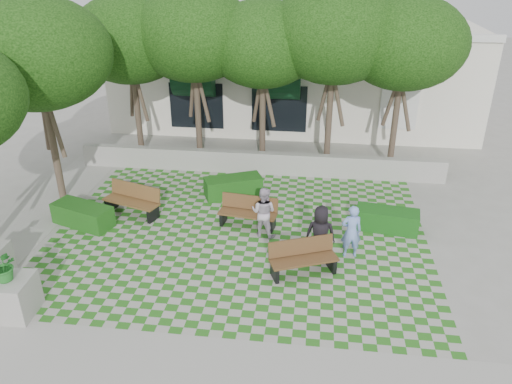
# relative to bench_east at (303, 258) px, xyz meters

# --- Properties ---
(ground) EXTENTS (90.00, 90.00, 0.00)m
(ground) POSITION_rel_bench_east_xyz_m (-2.13, 0.74, -0.49)
(ground) COLOR gray
(ground) RESTS_ON ground
(lawn) EXTENTS (12.00, 12.00, 0.00)m
(lawn) POSITION_rel_bench_east_xyz_m (-2.13, 1.74, -0.48)
(lawn) COLOR #2B721E
(lawn) RESTS_ON ground
(sidewalk_south) EXTENTS (16.00, 2.00, 0.01)m
(sidewalk_south) POSITION_rel_bench_east_xyz_m (-2.13, -3.96, -0.48)
(sidewalk_south) COLOR #9E9B93
(sidewalk_south) RESTS_ON ground
(sidewalk_west) EXTENTS (2.00, 12.00, 0.01)m
(sidewalk_west) POSITION_rel_bench_east_xyz_m (-9.33, 1.74, -0.48)
(sidewalk_west) COLOR #9E9B93
(sidewalk_west) RESTS_ON ground
(retaining_wall) EXTENTS (15.00, 0.36, 0.90)m
(retaining_wall) POSITION_rel_bench_east_xyz_m (-2.13, 6.94, -0.04)
(retaining_wall) COLOR #9E9B93
(retaining_wall) RESTS_ON ground
(bench_east) EXTENTS (2.03, 1.33, 1.01)m
(bench_east) POSITION_rel_bench_east_xyz_m (0.00, 0.00, 0.00)
(bench_east) COLOR #51351C
(bench_east) RESTS_ON ground
(bench_mid) EXTENTS (2.00, 0.90, 1.01)m
(bench_mid) POSITION_rel_bench_east_xyz_m (-1.92, 2.52, -0.00)
(bench_mid) COLOR brown
(bench_mid) RESTS_ON ground
(bench_west) EXTENTS (2.15, 1.30, 1.07)m
(bench_west) POSITION_rel_bench_east_xyz_m (-6.03, 2.81, 0.03)
(bench_west) COLOR brown
(bench_west) RESTS_ON ground
(hedge_east) EXTENTS (2.12, 1.11, 0.71)m
(hedge_east) POSITION_rel_bench_east_xyz_m (2.65, 2.85, -0.14)
(hedge_east) COLOR #144B14
(hedge_east) RESTS_ON ground
(hedge_midleft) EXTENTS (2.27, 1.63, 0.74)m
(hedge_midleft) POSITION_rel_bench_east_xyz_m (-2.80, 4.70, -0.12)
(hedge_midleft) COLOR #174B14
(hedge_midleft) RESTS_ON ground
(hedge_west) EXTENTS (2.23, 1.47, 0.73)m
(hedge_west) POSITION_rel_bench_east_xyz_m (-7.44, 1.87, -0.13)
(hedge_west) COLOR #184D14
(hedge_west) RESTS_ON ground
(planter_front) EXTENTS (1.09, 1.09, 1.85)m
(planter_front) POSITION_rel_bench_east_xyz_m (-7.18, -2.72, 0.26)
(planter_front) COLOR #9E9B93
(planter_front) RESTS_ON ground
(person_blue) EXTENTS (0.68, 0.51, 1.70)m
(person_blue) POSITION_rel_bench_east_xyz_m (1.37, 1.06, 0.36)
(person_blue) COLOR #7F9EE8
(person_blue) RESTS_ON ground
(person_dark) EXTENTS (0.89, 0.59, 1.79)m
(person_dark) POSITION_rel_bench_east_xyz_m (0.46, 0.70, 0.41)
(person_dark) COLOR black
(person_dark) RESTS_ON ground
(person_white) EXTENTS (0.96, 0.83, 1.69)m
(person_white) POSITION_rel_bench_east_xyz_m (-1.35, 1.95, 0.36)
(person_white) COLOR silver
(person_white) RESTS_ON ground
(tree_row) EXTENTS (17.70, 13.40, 7.41)m
(tree_row) POSITION_rel_bench_east_xyz_m (-3.99, 6.69, 4.69)
(tree_row) COLOR #47382B
(tree_row) RESTS_ON ground
(building) EXTENTS (18.00, 8.92, 5.15)m
(building) POSITION_rel_bench_east_xyz_m (-1.19, 14.82, 2.03)
(building) COLOR silver
(building) RESTS_ON ground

